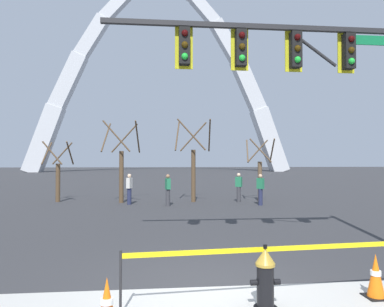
# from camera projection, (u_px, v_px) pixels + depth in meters

# --- Properties ---
(ground_plane) EXTENTS (240.00, 240.00, 0.00)m
(ground_plane) POSITION_uv_depth(u_px,v_px,m) (208.00, 286.00, 6.54)
(ground_plane) COLOR #333335
(fire_hydrant) EXTENTS (0.46, 0.48, 0.99)m
(fire_hydrant) POSITION_uv_depth(u_px,v_px,m) (265.00, 279.00, 5.51)
(fire_hydrant) COLOR black
(fire_hydrant) RESTS_ON ground
(caution_tape_barrier) EXTENTS (4.89, 0.43, 0.95)m
(caution_tape_barrier) POSITION_uv_depth(u_px,v_px,m) (277.00, 263.00, 5.74)
(caution_tape_barrier) COLOR #232326
(caution_tape_barrier) RESTS_ON ground
(traffic_cone_by_hydrant) EXTENTS (0.36, 0.36, 0.73)m
(traffic_cone_by_hydrant) POSITION_uv_depth(u_px,v_px,m) (107.00, 305.00, 4.78)
(traffic_cone_by_hydrant) COLOR black
(traffic_cone_by_hydrant) RESTS_ON ground
(traffic_cone_mid_sidewalk) EXTENTS (0.36, 0.36, 0.73)m
(traffic_cone_mid_sidewalk) POSITION_uv_depth(u_px,v_px,m) (376.00, 276.00, 5.98)
(traffic_cone_mid_sidewalk) COLOR black
(traffic_cone_mid_sidewalk) RESTS_ON ground
(traffic_signal_gantry) EXTENTS (7.82, 0.44, 6.00)m
(traffic_signal_gantry) POSITION_uv_depth(u_px,v_px,m) (312.00, 76.00, 9.11)
(traffic_signal_gantry) COLOR #232326
(traffic_signal_gantry) RESTS_ON ground
(monument_arch) EXTENTS (53.76, 3.30, 40.40)m
(monument_arch) POSITION_uv_depth(u_px,v_px,m) (160.00, 85.00, 74.42)
(monument_arch) COLOR silver
(monument_arch) RESTS_ON ground
(tree_far_left) EXTENTS (1.55, 1.56, 3.32)m
(tree_far_left) POSITION_uv_depth(u_px,v_px,m) (58.00, 175.00, 19.96)
(tree_far_left) COLOR brown
(tree_far_left) RESTS_ON ground
(tree_left_mid) EXTENTS (2.02, 2.03, 4.38)m
(tree_left_mid) POSITION_uv_depth(u_px,v_px,m) (121.00, 167.00, 19.58)
(tree_left_mid) COLOR brown
(tree_left_mid) RESTS_ON ground
(tree_center_left) EXTENTS (2.07, 2.09, 4.51)m
(tree_center_left) POSITION_uv_depth(u_px,v_px,m) (193.00, 165.00, 19.97)
(tree_center_left) COLOR brown
(tree_center_left) RESTS_ON ground
(tree_center_right) EXTENTS (1.62, 1.63, 3.49)m
(tree_center_right) POSITION_uv_depth(u_px,v_px,m) (260.00, 174.00, 20.22)
(tree_center_right) COLOR brown
(tree_center_right) RESTS_ON ground
(pedestrian_walking_left) EXTENTS (0.38, 0.39, 1.59)m
(pedestrian_walking_left) POSITION_uv_depth(u_px,v_px,m) (260.00, 189.00, 18.41)
(pedestrian_walking_left) COLOR #232847
(pedestrian_walking_left) RESTS_ON ground
(pedestrian_standing_center) EXTENTS (0.31, 0.39, 1.59)m
(pedestrian_standing_center) POSITION_uv_depth(u_px,v_px,m) (129.00, 189.00, 18.75)
(pedestrian_standing_center) COLOR #232847
(pedestrian_standing_center) RESTS_ON ground
(pedestrian_walking_right) EXTENTS (0.39, 0.36, 1.59)m
(pedestrian_walking_right) POSITION_uv_depth(u_px,v_px,m) (239.00, 187.00, 19.83)
(pedestrian_walking_right) COLOR #38383D
(pedestrian_walking_right) RESTS_ON ground
(pedestrian_near_trees) EXTENTS (0.28, 0.38, 1.59)m
(pedestrian_near_trees) POSITION_uv_depth(u_px,v_px,m) (168.00, 190.00, 18.12)
(pedestrian_near_trees) COLOR #38383D
(pedestrian_near_trees) RESTS_ON ground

